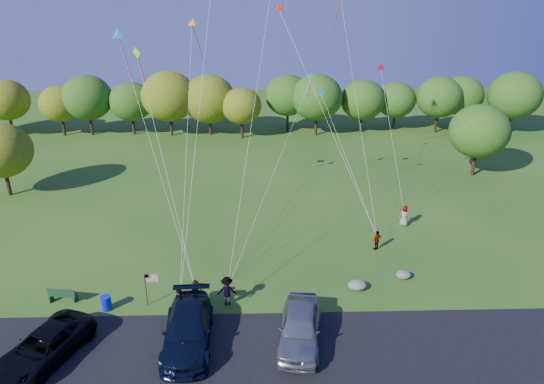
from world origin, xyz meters
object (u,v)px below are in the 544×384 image
(flyer_e, at_px, (404,216))
(flyer_c, at_px, (227,291))
(flyer_a, at_px, (197,294))
(trash_barrel, at_px, (106,303))
(minivan_navy, at_px, (188,329))
(minivan_silver, at_px, (300,327))
(park_bench, at_px, (62,295))
(minivan_dark, at_px, (44,347))
(flyer_d, at_px, (377,240))
(flyer_b, at_px, (180,302))

(flyer_e, bearing_deg, flyer_c, 63.49)
(flyer_a, distance_m, trash_barrel, 5.50)
(minivan_navy, distance_m, flyer_e, 21.15)
(flyer_a, bearing_deg, flyer_e, 12.66)
(minivan_silver, xyz_separation_m, flyer_a, (-6.01, 3.34, -0.05))
(minivan_navy, bearing_deg, flyer_a, 86.06)
(flyer_a, distance_m, park_bench, 8.46)
(minivan_dark, relative_size, park_bench, 3.16)
(minivan_silver, bearing_deg, trash_barrel, 172.40)
(flyer_d, relative_size, flyer_e, 0.87)
(minivan_navy, relative_size, flyer_a, 3.29)
(flyer_e, xyz_separation_m, trash_barrel, (-21.22, -10.75, -0.42))
(park_bench, bearing_deg, trash_barrel, -5.11)
(minivan_dark, xyz_separation_m, minivan_silver, (13.41, 1.00, 0.16))
(flyer_e, bearing_deg, flyer_a, 60.80)
(minivan_navy, height_order, flyer_c, flyer_c)
(flyer_a, bearing_deg, minivan_dark, -171.13)
(flyer_c, bearing_deg, trash_barrel, 4.16)
(minivan_silver, bearing_deg, flyer_e, 63.64)
(minivan_dark, distance_m, flyer_c, 10.32)
(flyer_b, bearing_deg, trash_barrel, -148.97)
(park_bench, relative_size, trash_barrel, 1.94)
(park_bench, bearing_deg, flyer_a, 5.06)
(minivan_dark, relative_size, flyer_e, 3.19)
(minivan_silver, xyz_separation_m, park_bench, (-14.42, 4.09, -0.48))
(flyer_c, xyz_separation_m, flyer_e, (13.91, 10.44, -0.07))
(flyer_b, height_order, flyer_c, flyer_c)
(minivan_dark, bearing_deg, minivan_silver, 26.12)
(minivan_navy, height_order, flyer_d, minivan_navy)
(minivan_dark, distance_m, minivan_silver, 13.45)
(flyer_d, relative_size, trash_barrel, 1.67)
(minivan_silver, distance_m, flyer_c, 5.51)
(minivan_dark, distance_m, park_bench, 5.20)
(flyer_b, distance_m, flyer_c, 2.89)
(minivan_silver, xyz_separation_m, flyer_e, (9.74, 14.04, -0.12))
(flyer_b, distance_m, trash_barrel, 4.61)
(flyer_b, xyz_separation_m, park_bench, (-7.49, 1.35, -0.31))
(flyer_c, bearing_deg, minivan_dark, 28.22)
(flyer_b, distance_m, flyer_e, 20.13)
(park_bench, bearing_deg, minivan_navy, -15.97)
(minivan_navy, distance_m, trash_barrel, 6.33)
(flyer_c, bearing_deg, flyer_d, -146.87)
(minivan_silver, xyz_separation_m, flyer_d, (6.59, 10.17, -0.24))
(minivan_navy, xyz_separation_m, flyer_e, (15.83, 14.03, -0.08))
(minivan_silver, bearing_deg, minivan_navy, -171.72)
(park_bench, bearing_deg, flyer_b, -0.07)
(flyer_d, height_order, flyer_e, flyer_e)
(flyer_b, xyz_separation_m, flyer_e, (16.66, 11.30, 0.05))
(minivan_silver, xyz_separation_m, trash_barrel, (-11.49, 3.29, -0.55))
(minivan_dark, bearing_deg, minivan_navy, 29.73)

